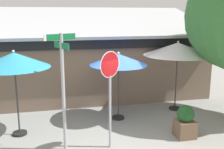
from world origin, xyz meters
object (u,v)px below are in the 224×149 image
at_px(stop_sign, 110,82).
at_px(patio_umbrella_teal_left, 14,61).
at_px(patio_umbrella_royal_blue_center, 118,60).
at_px(sidewalk_planter, 185,122).
at_px(patio_umbrella_ivory_right, 178,49).
at_px(street_sign_post, 63,82).

distance_m(stop_sign, patio_umbrella_teal_left, 3.01).
height_order(patio_umbrella_teal_left, patio_umbrella_royal_blue_center, patio_umbrella_teal_left).
bearing_deg(stop_sign, patio_umbrella_royal_blue_center, 69.98).
relative_size(stop_sign, patio_umbrella_royal_blue_center, 1.13).
distance_m(patio_umbrella_royal_blue_center, sidewalk_planter, 3.01).
relative_size(patio_umbrella_teal_left, patio_umbrella_ivory_right, 0.98).
height_order(street_sign_post, stop_sign, street_sign_post).
height_order(street_sign_post, patio_umbrella_royal_blue_center, street_sign_post).
bearing_deg(patio_umbrella_royal_blue_center, street_sign_post, -136.20).
bearing_deg(sidewalk_planter, street_sign_post, -179.64).
bearing_deg(stop_sign, street_sign_post, 174.66).
bearing_deg(patio_umbrella_teal_left, street_sign_post, -43.87).
relative_size(street_sign_post, patio_umbrella_royal_blue_center, 1.33).
bearing_deg(patio_umbrella_teal_left, patio_umbrella_royal_blue_center, 10.21).
xyz_separation_m(patio_umbrella_teal_left, patio_umbrella_royal_blue_center, (3.35, 0.60, -0.21)).
distance_m(stop_sign, patio_umbrella_ivory_right, 4.07).
relative_size(patio_umbrella_ivory_right, sidewalk_planter, 2.69).
height_order(street_sign_post, patio_umbrella_ivory_right, street_sign_post).
bearing_deg(stop_sign, patio_umbrella_teal_left, 151.41).
relative_size(patio_umbrella_teal_left, sidewalk_planter, 2.65).
height_order(patio_umbrella_ivory_right, sidewalk_planter, patio_umbrella_ivory_right).
bearing_deg(sidewalk_planter, stop_sign, -176.64).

